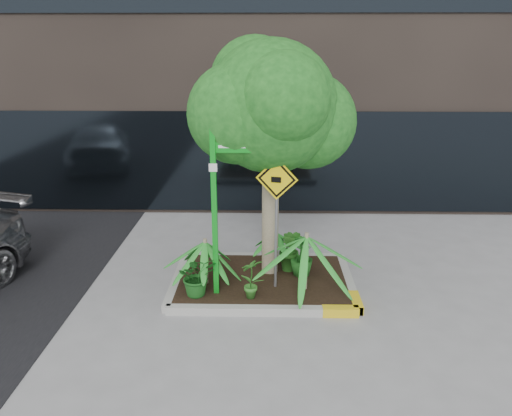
{
  "coord_description": "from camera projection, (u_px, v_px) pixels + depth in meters",
  "views": [
    {
      "loc": [
        0.26,
        -8.13,
        4.26
      ],
      "look_at": [
        0.08,
        0.2,
        1.54
      ],
      "focal_mm": 35.0,
      "sensor_mm": 36.0,
      "label": 1
    }
  ],
  "objects": [
    {
      "name": "palm_front",
      "position": [
        307.0,
        237.0,
        8.56
      ],
      "size": [
        1.19,
        1.19,
        1.32
      ],
      "color": "gray",
      "rests_on": "ground"
    },
    {
      "name": "palm_back",
      "position": [
        275.0,
        232.0,
        9.67
      ],
      "size": [
        0.8,
        0.8,
        0.89
      ],
      "color": "gray",
      "rests_on": "ground"
    },
    {
      "name": "shrub_b",
      "position": [
        302.0,
        256.0,
        9.29
      ],
      "size": [
        0.56,
        0.56,
        0.77
      ],
      "primitive_type": "imported",
      "rotation": [
        0.0,
        0.0,
        1.94
      ],
      "color": "#1D5C1B",
      "rests_on": "planter"
    },
    {
      "name": "tree",
      "position": [
        271.0,
        107.0,
        8.62
      ],
      "size": [
        2.97,
        2.64,
        4.46
      ],
      "color": "gray",
      "rests_on": "ground"
    },
    {
      "name": "ground",
      "position": [
        251.0,
        292.0,
        9.06
      ],
      "size": [
        80.0,
        80.0,
        0.0
      ],
      "primitive_type": "plane",
      "color": "gray",
      "rests_on": "ground"
    },
    {
      "name": "cattle_sign",
      "position": [
        276.0,
        202.0,
        8.44
      ],
      "size": [
        0.71,
        0.2,
        2.36
      ],
      "rotation": [
        0.0,
        0.0,
        -0.25
      ],
      "color": "slate",
      "rests_on": "ground"
    },
    {
      "name": "palm_left",
      "position": [
        205.0,
        242.0,
        8.82
      ],
      "size": [
        0.97,
        0.97,
        1.08
      ],
      "color": "gray",
      "rests_on": "ground"
    },
    {
      "name": "shrub_c",
      "position": [
        251.0,
        278.0,
        8.44
      ],
      "size": [
        0.53,
        0.53,
        0.74
      ],
      "primitive_type": "imported",
      "rotation": [
        0.0,
        0.0,
        3.67
      ],
      "color": "#2F7524",
      "rests_on": "planter"
    },
    {
      "name": "planter",
      "position": [
        264.0,
        280.0,
        9.28
      ],
      "size": [
        3.35,
        2.36,
        0.15
      ],
      "color": "#9E9E99",
      "rests_on": "ground"
    },
    {
      "name": "shrub_d",
      "position": [
        291.0,
        250.0,
        9.44
      ],
      "size": [
        0.66,
        0.66,
        0.86
      ],
      "primitive_type": "imported",
      "rotation": [
        0.0,
        0.0,
        5.66
      ],
      "color": "#215819",
      "rests_on": "planter"
    },
    {
      "name": "street_sign_post",
      "position": [
        218.0,
        194.0,
        8.24
      ],
      "size": [
        0.93,
        0.91,
        3.12
      ],
      "rotation": [
        0.0,
        0.0,
        -0.0
      ],
      "color": "#0D951B",
      "rests_on": "ground"
    },
    {
      "name": "shrub_a",
      "position": [
        197.0,
        275.0,
        8.54
      ],
      "size": [
        0.83,
        0.83,
        0.72
      ],
      "primitive_type": "imported",
      "rotation": [
        0.0,
        0.0,
        0.34
      ],
      "color": "#164F18",
      "rests_on": "planter"
    }
  ]
}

